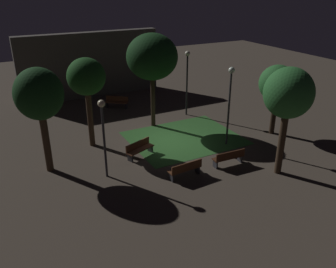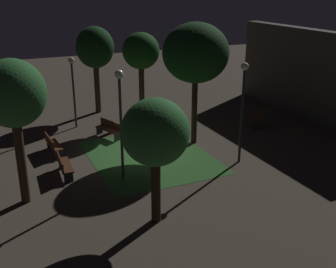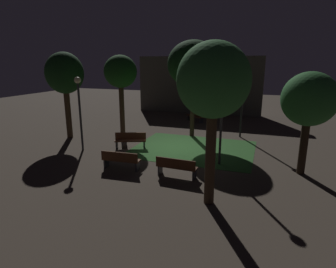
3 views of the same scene
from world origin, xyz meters
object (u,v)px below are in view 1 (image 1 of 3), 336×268
object	(u,v)px
tree_left_canopy	(152,57)
lamp_post_near_wall	(230,94)
lamp_post_plaza_east	(187,73)
tree_right_canopy	(86,78)
tree_back_left	(39,95)
tree_near_wall	(278,84)
bench_corner	(185,169)
bench_by_lamp	(139,148)
lamp_post_path_center	(103,125)
bench_back_row	(229,157)
tree_back_right	(288,94)
bench_path_side	(117,102)

from	to	relation	value
tree_left_canopy	lamp_post_near_wall	size ratio (longest dim) A/B	1.31
lamp_post_plaza_east	lamp_post_near_wall	distance (m)	5.65
tree_right_canopy	tree_back_left	size ratio (longest dim) A/B	0.97
tree_left_canopy	tree_near_wall	distance (m)	8.08
bench_corner	bench_by_lamp	size ratio (longest dim) A/B	0.99
tree_right_canopy	lamp_post_near_wall	distance (m)	8.25
tree_back_left	lamp_post_path_center	bearing A→B (deg)	-39.54
tree_right_canopy	lamp_post_path_center	bearing A→B (deg)	-96.16
bench_corner	tree_back_left	size ratio (longest dim) A/B	0.33
bench_back_row	lamp_post_path_center	bearing A→B (deg)	162.64
tree_back_left	lamp_post_plaza_east	distance (m)	11.38
bench_back_row	tree_right_canopy	bearing A→B (deg)	134.31
bench_corner	tree_left_canopy	xyz separation A→B (m)	(1.57, 7.07, 4.24)
lamp_post_near_wall	tree_back_right	bearing A→B (deg)	-85.86
bench_by_lamp	tree_back_right	size ratio (longest dim) A/B	0.33
bench_path_side	tree_right_canopy	size ratio (longest dim) A/B	0.32
bench_path_side	lamp_post_plaza_east	world-z (taller)	lamp_post_plaza_east
tree_left_canopy	tree_back_left	world-z (taller)	tree_left_canopy
bench_by_lamp	lamp_post_near_wall	world-z (taller)	lamp_post_near_wall
bench_path_side	lamp_post_path_center	bearing A→B (deg)	-112.90
bench_corner	tree_left_canopy	bearing A→B (deg)	77.47
tree_back_left	lamp_post_near_wall	size ratio (longest dim) A/B	1.15
tree_near_wall	tree_right_canopy	bearing A→B (deg)	161.38
tree_left_canopy	tree_near_wall	size ratio (longest dim) A/B	1.38
tree_left_canopy	tree_back_left	size ratio (longest dim) A/B	1.14
bench_path_side	tree_left_canopy	world-z (taller)	tree_left_canopy
tree_back_right	lamp_post_near_wall	size ratio (longest dim) A/B	1.16
tree_back_left	bench_path_side	bearing A→B (deg)	49.82
tree_back_right	lamp_post_plaza_east	xyz separation A→B (m)	(0.17, 9.69, -1.05)
lamp_post_plaza_east	bench_path_side	bearing A→B (deg)	135.63
tree_right_canopy	lamp_post_path_center	size ratio (longest dim) A/B	1.30
bench_corner	lamp_post_path_center	size ratio (longest dim) A/B	0.44
lamp_post_path_center	tree_left_canopy	bearing A→B (deg)	45.20
bench_corner	tree_near_wall	distance (m)	8.68
tree_left_canopy	tree_near_wall	bearing A→B (deg)	-37.35
tree_left_canopy	tree_back_right	distance (m)	9.39
tree_left_canopy	lamp_post_plaza_east	world-z (taller)	tree_left_canopy
tree_right_canopy	lamp_post_plaza_east	size ratio (longest dim) A/B	1.13
tree_left_canopy	tree_back_left	distance (m)	8.17
tree_right_canopy	tree_left_canopy	distance (m)	4.82
lamp_post_plaza_east	bench_by_lamp	bearing A→B (deg)	-141.52
tree_back_right	bench_corner	bearing A→B (deg)	158.02
bench_by_lamp	tree_near_wall	xyz separation A→B (m)	(9.02, -1.00, 2.83)
bench_corner	bench_by_lamp	world-z (taller)	same
tree_back_left	tree_right_canopy	bearing A→B (deg)	34.33
lamp_post_near_wall	lamp_post_plaza_east	bearing A→B (deg)	85.33
bench_by_lamp	tree_near_wall	distance (m)	9.50
tree_near_wall	lamp_post_plaza_east	bearing A→B (deg)	119.68
lamp_post_plaza_east	lamp_post_near_wall	xyz separation A→B (m)	(-0.46, -5.63, 0.03)
tree_near_wall	tree_left_canopy	bearing A→B (deg)	142.65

